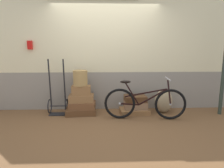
{
  "coord_description": "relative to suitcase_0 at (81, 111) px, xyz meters",
  "views": [
    {
      "loc": [
        -0.04,
        -4.01,
        1.5
      ],
      "look_at": [
        0.13,
        0.29,
        0.71
      ],
      "focal_mm": 31.72,
      "sensor_mm": 36.0,
      "label": 1
    }
  ],
  "objects": [
    {
      "name": "ground",
      "position": [
        0.58,
        -0.36,
        -0.1
      ],
      "size": [
        9.28,
        5.2,
        0.06
      ],
      "primitive_type": "cube",
      "color": "brown"
    },
    {
      "name": "station_building",
      "position": [
        0.59,
        0.48,
        1.36
      ],
      "size": [
        7.28,
        0.74,
        2.85
      ],
      "color": "gray",
      "rests_on": "ground"
    },
    {
      "name": "suitcase_0",
      "position": [
        0.0,
        0.0,
        0.0
      ],
      "size": [
        0.7,
        0.48,
        0.14
      ],
      "primitive_type": "cube",
      "rotation": [
        0.0,
        0.0,
        0.09
      ],
      "color": "brown",
      "rests_on": "ground"
    },
    {
      "name": "suitcase_1",
      "position": [
        0.04,
        0.01,
        0.14
      ],
      "size": [
        0.6,
        0.39,
        0.14
      ],
      "primitive_type": "cube",
      "rotation": [
        0.0,
        0.0,
        -0.04
      ],
      "color": "brown",
      "rests_on": "suitcase_0"
    },
    {
      "name": "suitcase_2",
      "position": [
        0.02,
        0.04,
        0.3
      ],
      "size": [
        0.56,
        0.33,
        0.17
      ],
      "primitive_type": "cube",
      "rotation": [
        0.0,
        0.0,
        0.02
      ],
      "color": "olive",
      "rests_on": "suitcase_1"
    },
    {
      "name": "suitcase_3",
      "position": [
        0.02,
        0.01,
        0.49
      ],
      "size": [
        0.43,
        0.25,
        0.22
      ],
      "primitive_type": "cube",
      "rotation": [
        0.0,
        0.0,
        0.04
      ],
      "color": "olive",
      "rests_on": "suitcase_2"
    },
    {
      "name": "suitcase_4",
      "position": [
        1.24,
        0.0,
        -0.01
      ],
      "size": [
        0.68,
        0.47,
        0.11
      ],
      "primitive_type": "cube",
      "rotation": [
        0.0,
        0.0,
        0.06
      ],
      "color": "olive",
      "rests_on": "ground"
    },
    {
      "name": "suitcase_5",
      "position": [
        1.27,
        0.05,
        0.12
      ],
      "size": [
        0.54,
        0.38,
        0.16
      ],
      "primitive_type": "cube",
      "rotation": [
        0.0,
        0.0,
        -0.02
      ],
      "color": "#937051",
      "rests_on": "suitcase_4"
    },
    {
      "name": "suitcase_6",
      "position": [
        1.26,
        0.05,
        0.27
      ],
      "size": [
        0.51,
        0.39,
        0.13
      ],
      "primitive_type": "cube",
      "rotation": [
        0.0,
        0.0,
        0.05
      ],
      "color": "brown",
      "rests_on": "suitcase_5"
    },
    {
      "name": "wicker_basket",
      "position": [
        0.01,
        0.03,
        0.77
      ],
      "size": [
        0.32,
        0.32,
        0.34
      ],
      "primitive_type": "cylinder",
      "color": "#A8844C",
      "rests_on": "suitcase_3"
    },
    {
      "name": "luggage_trolley",
      "position": [
        -0.53,
        0.09,
        0.2
      ],
      "size": [
        0.42,
        0.39,
        1.26
      ],
      "color": "black",
      "rests_on": "ground"
    },
    {
      "name": "burlap_sack",
      "position": [
        1.93,
        0.06,
        0.2
      ],
      "size": [
        0.41,
        0.35,
        0.54
      ],
      "primitive_type": "ellipsoid",
      "color": "#9E8966",
      "rests_on": "ground"
    },
    {
      "name": "bicycle",
      "position": [
        1.4,
        -0.37,
        0.28
      ],
      "size": [
        1.72,
        0.46,
        0.89
      ],
      "color": "black",
      "rests_on": "ground"
    }
  ]
}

